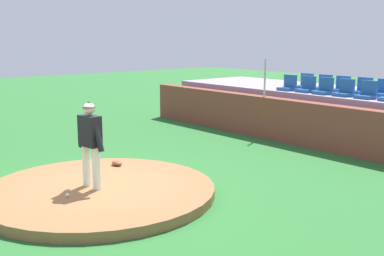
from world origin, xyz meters
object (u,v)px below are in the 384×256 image
stadium_chair_0 (288,86)px  stadium_chair_4 (367,93)px  stadium_chair_1 (307,87)px  stadium_chair_10 (384,91)px  stadium_chair_6 (305,84)px  stadium_chair_3 (345,91)px  stadium_chair_9 (363,89)px  pitcher (90,138)px  fielding_glove (117,163)px  stadium_chair_7 (324,85)px  stadium_chair_8 (341,87)px  stadium_chair_2 (324,89)px  baseball (67,195)px

stadium_chair_0 → stadium_chair_4: (2.77, 0.04, 0.00)m
stadium_chair_1 → stadium_chair_10: (2.09, 0.86, 0.00)m
stadium_chair_6 → stadium_chair_10: bearing=179.4°
stadium_chair_10 → stadium_chair_4: bearing=88.7°
stadium_chair_3 → stadium_chair_9: bearing=-92.3°
pitcher → stadium_chair_1: bearing=90.2°
fielding_glove → stadium_chair_7: 7.85m
stadium_chair_7 → stadium_chair_8: 0.69m
stadium_chair_0 → stadium_chair_9: bearing=-155.5°
stadium_chair_4 → stadium_chair_10: bearing=-91.3°
stadium_chair_7 → stadium_chair_8: (0.69, -0.05, 0.00)m
stadium_chair_3 → stadium_chair_6: bearing=-23.2°
stadium_chair_9 → stadium_chair_8: bearing=4.0°
stadium_chair_7 → stadium_chair_8: bearing=176.2°
pitcher → stadium_chair_7: bearing=89.6°
stadium_chair_3 → stadium_chair_6: 2.29m
stadium_chair_0 → stadium_chair_1: same height
pitcher → stadium_chair_2: size_ratio=3.44×
stadium_chair_9 → stadium_chair_4: bearing=126.2°
stadium_chair_1 → stadium_chair_6: bearing=-50.0°
baseball → fielding_glove: (-1.35, 1.87, 0.02)m
stadium_chair_6 → stadium_chair_7: size_ratio=1.00×
stadium_chair_4 → stadium_chair_0: bearing=0.7°
stadium_chair_7 → baseball: bearing=97.2°
baseball → stadium_chair_1: bearing=97.9°
stadium_chair_8 → stadium_chair_10: size_ratio=1.00×
baseball → stadium_chair_0: bearing=102.4°
stadium_chair_4 → stadium_chair_7: bearing=-23.7°
pitcher → stadium_chair_6: 9.14m
fielding_glove → stadium_chair_10: bearing=-107.6°
stadium_chair_8 → stadium_chair_10: bearing=-179.6°
baseball → stadium_chair_4: bearing=84.3°
stadium_chair_2 → stadium_chair_8: 0.89m
stadium_chair_2 → stadium_chair_10: 1.69m
stadium_chair_6 → stadium_chair_10: (2.84, -0.03, 0.00)m
pitcher → stadium_chair_10: size_ratio=3.44×
pitcher → stadium_chair_9: bearing=80.6°
pitcher → stadium_chair_4: (1.11, 8.06, 0.39)m
stadium_chair_4 → pitcher: bearing=82.2°
stadium_chair_1 → baseball: bearing=97.9°
fielding_glove → stadium_chair_4: 7.30m
fielding_glove → stadium_chair_0: 6.94m
stadium_chair_3 → stadium_chair_8: 1.10m
stadium_chair_8 → pitcher: bearing=91.9°
stadium_chair_1 → stadium_chair_6: size_ratio=1.00×
stadium_chair_6 → stadium_chair_10: same height
stadium_chair_0 → stadium_chair_10: size_ratio=1.00×
stadium_chair_1 → stadium_chair_3: size_ratio=1.00×
pitcher → stadium_chair_3: bearing=80.6°
stadium_chair_8 → stadium_chair_9: bearing=-176.0°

